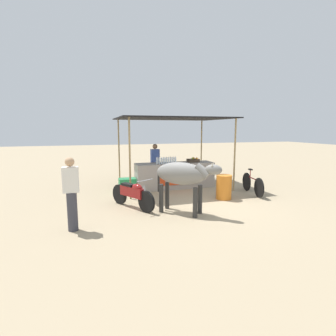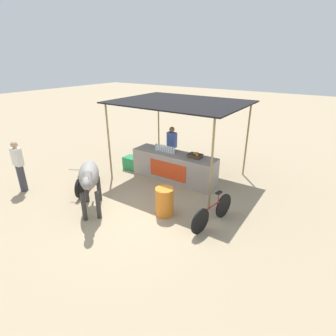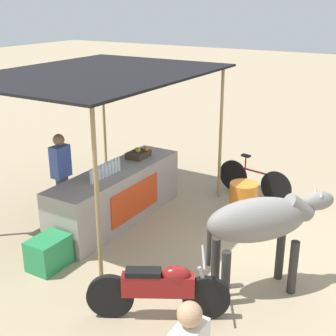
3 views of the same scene
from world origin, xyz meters
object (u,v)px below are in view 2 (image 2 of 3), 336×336
cooler_box (132,163)px  motorcycle_parked (86,176)px  passerby_on_street (19,166)px  bicycle_leaning (213,212)px  cow (89,177)px  stall_counter (174,167)px  vendor_behind_counter (172,148)px  fruit_crate (195,156)px  water_barrel (164,202)px

cooler_box → motorcycle_parked: bearing=-94.3°
passerby_on_street → bicycle_leaning: bearing=15.9°
cow → stall_counter: bearing=75.3°
cooler_box → stall_counter: bearing=3.0°
cow → motorcycle_parked: bearing=145.4°
passerby_on_street → cow: bearing=8.5°
vendor_behind_counter → passerby_on_street: bearing=-125.6°
motorcycle_parked → passerby_on_street: 2.04m
fruit_crate → bicycle_leaning: bearing=-50.3°
cooler_box → passerby_on_street: passerby_on_street is taller
cow → passerby_on_street: size_ratio=0.95×
motorcycle_parked → bicycle_leaning: 4.28m
vendor_behind_counter → cow: 3.75m
vendor_behind_counter → cooler_box: (-1.26, -0.85, -0.61)m
bicycle_leaning → passerby_on_street: 6.07m
stall_counter → cooler_box: 1.85m
stall_counter → passerby_on_street: size_ratio=1.82×
fruit_crate → vendor_behind_counter: bearing=152.7°
bicycle_leaning → passerby_on_street: (-5.81, -1.66, 0.50)m
water_barrel → cooler_box: bearing=145.7°
fruit_crate → bicycle_leaning: (1.48, -1.78, -0.68)m
water_barrel → bicycle_leaning: 1.31m
stall_counter → bicycle_leaning: 2.86m
fruit_crate → motorcycle_parked: 3.59m
motorcycle_parked → passerby_on_street: size_ratio=0.97×
vendor_behind_counter → passerby_on_street: (-2.97, -4.15, 0.00)m
fruit_crate → passerby_on_street: size_ratio=0.27×
cow → motorcycle_parked: (-1.21, 0.83, -0.60)m
water_barrel → bicycle_leaning: size_ratio=0.48×
motorcycle_parked → bicycle_leaning: motorcycle_parked is taller
vendor_behind_counter → bicycle_leaning: bearing=-41.1°
vendor_behind_counter → motorcycle_parked: vendor_behind_counter is taller
stall_counter → cooler_box: (-1.83, -0.10, -0.24)m
fruit_crate → cooler_box: size_ratio=0.73×
fruit_crate → water_barrel: size_ratio=0.56×
fruit_crate → cow: cow is taller
water_barrel → cow: bearing=-151.7°
fruit_crate → water_barrel: bearing=-84.4°
vendor_behind_counter → cow: vendor_behind_counter is taller
vendor_behind_counter → cooler_box: vendor_behind_counter is taller
cooler_box → cow: bearing=-69.9°
vendor_behind_counter → cooler_box: bearing=-145.9°
vendor_behind_counter → cow: bearing=-93.1°
cow → bicycle_leaning: cow is taller
bicycle_leaning → passerby_on_street: bearing=-164.1°
vendor_behind_counter → motorcycle_parked: size_ratio=1.03×
passerby_on_street → motorcycle_parked: bearing=38.7°
fruit_crate → vendor_behind_counter: (-1.37, 0.70, -0.18)m
stall_counter → water_barrel: stall_counter is taller
water_barrel → passerby_on_street: size_ratio=0.47×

